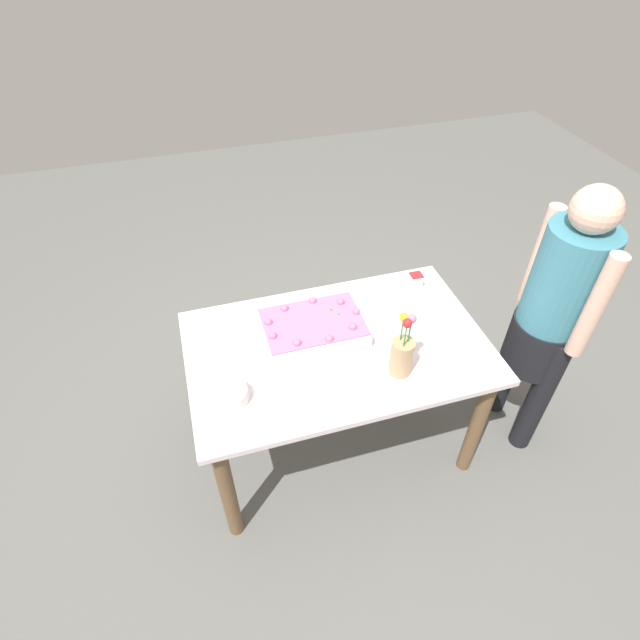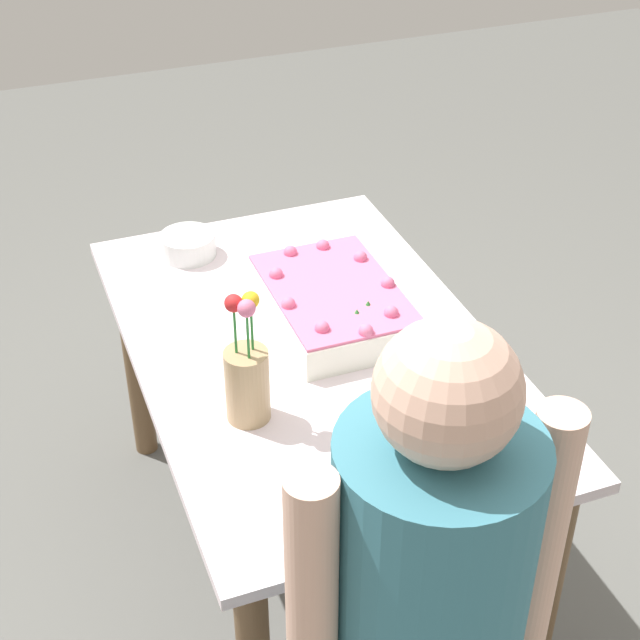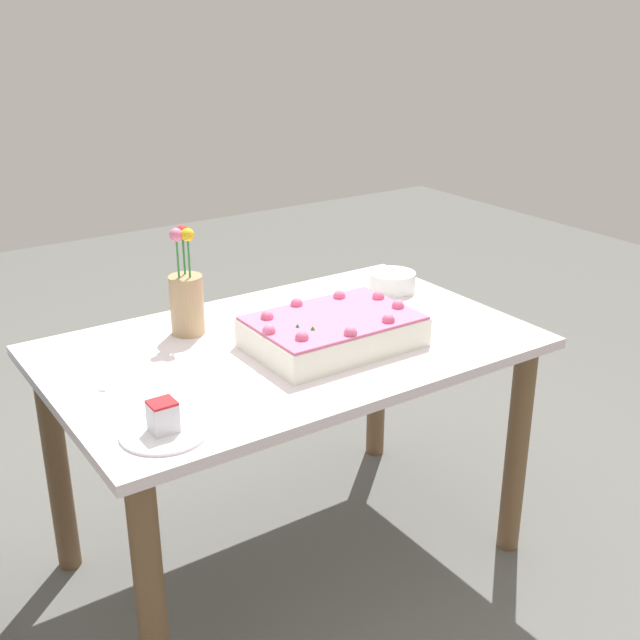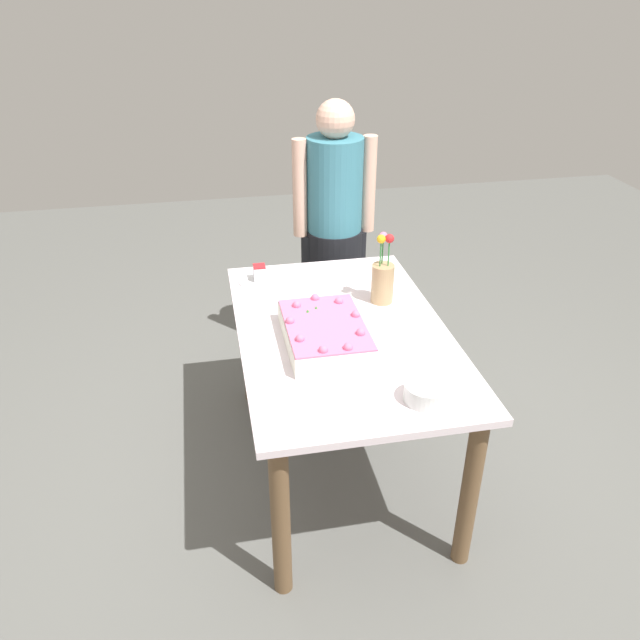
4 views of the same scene
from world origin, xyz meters
TOP-DOWN VIEW (x-y plane):
  - ground_plane at (0.00, 0.00)m, footprint 8.00×8.00m
  - dining_table at (0.00, 0.00)m, footprint 1.37×0.86m
  - sheet_cake at (-0.09, 0.09)m, footprint 0.46×0.32m
  - serving_plate_with_slice at (0.52, 0.29)m, footprint 0.20×0.20m
  - cake_knife at (0.48, -0.08)m, footprint 0.18×0.18m
  - flower_vase at (0.21, -0.23)m, footprint 0.10×0.10m
  - fruit_bowl at (-0.53, -0.18)m, footprint 0.16×0.16m

SIDE VIEW (x-z plane):
  - ground_plane at x=0.00m, z-range 0.00..0.00m
  - dining_table at x=0.00m, z-range 0.25..1.00m
  - cake_knife at x=0.48m, z-range 0.75..0.75m
  - serving_plate_with_slice at x=0.52m, z-range 0.73..0.81m
  - fruit_bowl at x=-0.53m, z-range 0.75..0.81m
  - sheet_cake at x=-0.09m, z-range 0.74..0.85m
  - flower_vase at x=0.21m, z-range 0.70..1.02m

